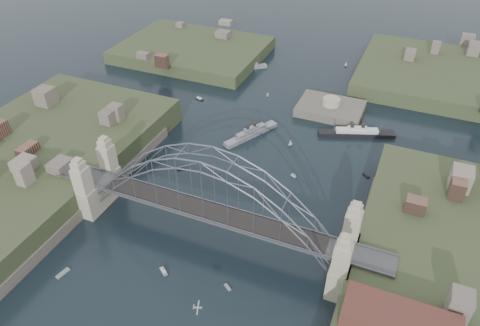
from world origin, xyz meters
name	(u,v)px	position (x,y,z in m)	size (l,w,h in m)	color
ground	(211,237)	(0.00, 0.00, 0.00)	(500.00, 500.00, 0.00)	black
bridge	(209,199)	(0.00, 0.00, 12.32)	(84.00, 13.80, 24.60)	#454547
shore_west	(26,174)	(-57.32, 0.00, 1.97)	(50.50, 90.00, 12.00)	#364124
shore_east	(470,312)	(57.32, 0.00, 1.97)	(50.50, 90.00, 12.00)	#364124
headland_nw	(193,54)	(-55.00, 95.00, 0.50)	(60.00, 45.00, 9.00)	#364124
headland_ne	(451,82)	(50.00, 110.00, 0.75)	(70.00, 55.00, 9.50)	#364124
fort_island	(330,113)	(12.00, 70.00, -0.34)	(22.00, 16.00, 9.40)	#595247
wharf_shed	(400,322)	(44.00, -14.00, 10.00)	(20.00, 8.00, 4.00)	#592D26
naval_cruiser_near	(251,133)	(-7.69, 45.24, 0.96)	(11.74, 19.69, 6.20)	gray
naval_cruiser_far	(247,67)	(-27.88, 91.22, 0.87)	(14.46, 12.12, 5.61)	gray
ocean_liner	(356,133)	(23.38, 58.71, 0.93)	(23.92, 11.57, 5.96)	black
aeroplane	(197,308)	(8.53, -23.01, 6.38)	(1.80, 3.10, 0.47)	#A4A5AA
small_boat_a	(181,169)	(-19.72, 20.91, 0.15)	(2.21, 2.23, 0.45)	white
small_boat_b	(293,176)	(11.22, 30.43, 0.30)	(1.72, 1.31, 1.43)	white
small_boat_c	(163,271)	(-5.04, -13.74, 0.28)	(2.67, 2.24, 1.43)	white
small_boat_d	(366,175)	(30.18, 38.75, 0.15)	(2.37, 2.21, 0.45)	white
small_boat_e	(199,99)	(-34.16, 60.49, 0.28)	(3.57, 2.07, 1.43)	white
small_boat_f	(290,142)	(5.51, 45.14, 1.01)	(1.41, 1.72, 2.38)	white
small_boat_h	(268,95)	(-12.25, 73.18, 0.15)	(1.29, 2.26, 0.45)	white
small_boat_i	(370,234)	(35.25, 15.86, 0.29)	(1.55, 2.40, 1.43)	white
small_boat_j	(63,273)	(-25.29, -22.92, 0.15)	(1.69, 3.44, 0.45)	white
small_boat_k	(346,64)	(8.90, 109.81, 0.92)	(1.18, 2.19, 2.38)	white
small_boat_l	(144,148)	(-35.36, 25.69, 0.28)	(2.19, 2.80, 1.43)	white
small_boat_m	(228,287)	(9.88, -12.12, 0.15)	(2.05, 1.70, 0.45)	white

